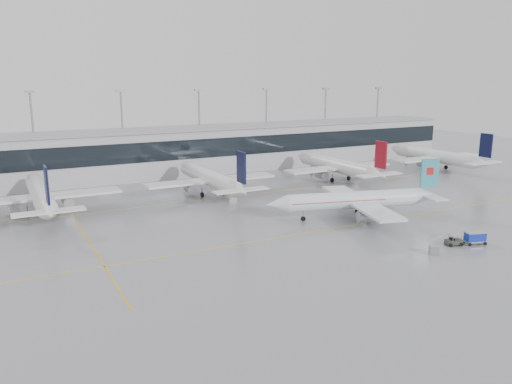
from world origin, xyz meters
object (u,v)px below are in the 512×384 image
baggage_tug (454,241)px  baggage_cart (475,237)px  gse_unit (434,250)px  air_canada_jet (358,200)px

baggage_tug → baggage_cart: size_ratio=1.05×
baggage_tug → baggage_cart: baggage_cart is taller
baggage_tug → gse_unit: 6.07m
air_canada_jet → baggage_cart: air_canada_jet is taller
air_canada_jet → gse_unit: (-2.88, -21.09, -2.71)m
air_canada_jet → baggage_tug: 20.02m
air_canada_jet → baggage_cart: bearing=122.4°
air_canada_jet → baggage_cart: size_ratio=9.44×
air_canada_jet → baggage_cart: (6.44, -20.69, -2.17)m
baggage_cart → gse_unit: baggage_cart is taller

